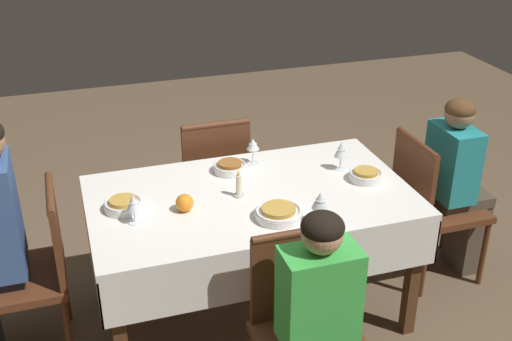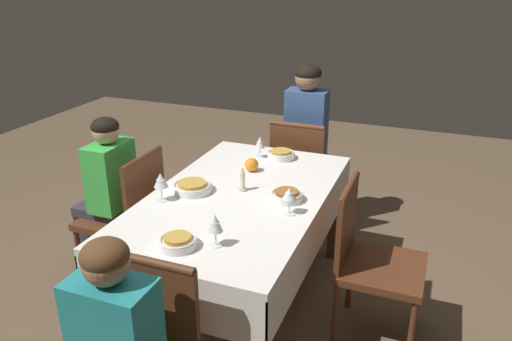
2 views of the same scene
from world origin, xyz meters
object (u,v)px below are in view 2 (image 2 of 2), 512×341
Objects in this scene: chair_east at (301,168)px; bowl_south at (287,195)px; wine_glass_north at (161,181)px; bowl_north at (192,187)px; orange_fruit at (252,165)px; bowl_east at (281,154)px; bowl_west at (178,242)px; wine_glass_west at (215,224)px; wine_glass_south at (289,194)px; dining_table at (239,209)px; person_child_green at (105,193)px; chair_north at (129,212)px; chair_south at (369,256)px; wine_glass_east at (260,143)px; person_adult_denim at (307,135)px; candle_centerpiece at (243,182)px.

bowl_south is at bearing 102.00° from chair_east.
chair_east is at bearing -17.51° from wine_glass_north.
bowl_north is 0.44m from orange_fruit.
bowl_east is 0.63m from bowl_south.
bowl_south is 0.45m from orange_fruit.
bowl_west is 0.19m from wine_glass_west.
wine_glass_west is 1.09× the size of wine_glass_south.
bowl_south reaches higher than dining_table.
bowl_north is at bearing 99.10° from bowl_south.
wine_glass_south reaches higher than bowl_south.
orange_fruit is (0.46, 0.39, -0.06)m from wine_glass_south.
person_child_green reaches higher than wine_glass_north.
wine_glass_north reaches higher than bowl_west.
chair_east and chair_north have the same top height.
dining_table is at bearing 91.44° from chair_south.
bowl_south is at bearing -83.49° from dining_table.
wine_glass_east is at bearing 10.89° from wine_glass_west.
person_adult_denim reaches higher than bowl_north.
wine_glass_west is (-1.15, -0.08, 0.08)m from bowl_east.
person_adult_denim is 0.60m from bowl_east.
chair_south is at bearing -91.54° from bowl_south.
person_adult_denim is (0.15, -0.00, 0.21)m from chair_east.
chair_south is 5.17× the size of bowl_west.
wine_glass_west is 1.14× the size of candle_centerpiece.
chair_north is 1.12m from wine_glass_south.
bowl_east is at bearing 49.17° from chair_south.
person_child_green is 0.63m from wine_glass_north.
dining_table is 1.80× the size of chair_east.
person_adult_denim is (1.23, -0.78, 0.21)m from chair_north.
candle_centerpiece is (0.06, -0.00, 0.14)m from dining_table.
dining_table is 9.15× the size of bowl_south.
wine_glass_west reaches higher than bowl_east.
bowl_east is 1.16m from wine_glass_west.
chair_north is 0.94m from wine_glass_east.
chair_east is 5.54× the size of wine_glass_north.
wine_glass_north is 1.14× the size of candle_centerpiece.
person_child_green reaches higher than wine_glass_west.
wine_glass_west is at bearing -169.11° from wine_glass_east.
person_adult_denim reaches higher than chair_east.
chair_north is 1.47m from chair_south.
dining_table is at bearing -170.26° from orange_fruit.
wine_glass_west is (-0.54, -0.12, 0.20)m from dining_table.
candle_centerpiece is at bearing 176.10° from bowl_east.
chair_east is 1.39m from wine_glass_north.
person_child_green is at bearing 62.74° from wine_glass_west.
bowl_north is (-0.64, 0.16, -0.07)m from wine_glass_east.
chair_east is 0.52m from bowl_east.
chair_east is 0.70× the size of person_adult_denim.
chair_south is 1.63m from person_child_green.
wine_glass_north is (-0.23, 1.09, 0.35)m from chair_south.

